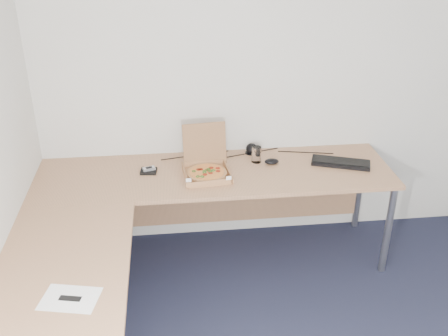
{
  "coord_description": "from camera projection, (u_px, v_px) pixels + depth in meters",
  "views": [
    {
      "loc": [
        -0.8,
        -1.86,
        2.44
      ],
      "look_at": [
        -0.45,
        1.28,
        0.82
      ],
      "focal_mm": 42.09,
      "sensor_mm": 36.0,
      "label": 1
    }
  ],
  "objects": [
    {
      "name": "desk",
      "position": [
        170.0,
        210.0,
        3.29
      ],
      "size": [
        2.5,
        2.2,
        0.73
      ],
      "color": "tan",
      "rests_on": "ground"
    },
    {
      "name": "drinking_glass",
      "position": [
        256.0,
        154.0,
        3.81
      ],
      "size": [
        0.07,
        0.07,
        0.12
      ],
      "primitive_type": "cylinder",
      "color": "silver",
      "rests_on": "desk"
    },
    {
      "name": "pizza_box",
      "position": [
        207.0,
        170.0,
        3.64
      ],
      "size": [
        0.31,
        0.36,
        0.31
      ],
      "rotation": [
        0.0,
        0.0,
        0.1
      ],
      "color": "#AE774B",
      "rests_on": "desk"
    },
    {
      "name": "wallet",
      "position": [
        149.0,
        171.0,
        3.68
      ],
      "size": [
        0.12,
        0.1,
        0.02
      ],
      "primitive_type": "cube",
      "rotation": [
        0.0,
        0.0,
        -0.11
      ],
      "color": "black",
      "rests_on": "desk"
    },
    {
      "name": "dome_speaker",
      "position": [
        252.0,
        148.0,
        3.95
      ],
      "size": [
        0.1,
        0.1,
        0.08
      ],
      "primitive_type": "ellipsoid",
      "color": "black",
      "rests_on": "desk"
    },
    {
      "name": "keyboard",
      "position": [
        341.0,
        163.0,
        3.79
      ],
      "size": [
        0.44,
        0.28,
        0.03
      ],
      "primitive_type": "cube",
      "rotation": [
        0.0,
        0.0,
        -0.35
      ],
      "color": "black",
      "rests_on": "desk"
    },
    {
      "name": "mouse",
      "position": [
        272.0,
        161.0,
        3.8
      ],
      "size": [
        0.12,
        0.09,
        0.04
      ],
      "primitive_type": "ellipsoid",
      "rotation": [
        0.0,
        0.0,
        0.19
      ],
      "color": "black",
      "rests_on": "desk"
    },
    {
      "name": "cable_bundle",
      "position": [
        244.0,
        154.0,
        3.94
      ],
      "size": [
        0.62,
        0.13,
        0.01
      ],
      "primitive_type": null,
      "rotation": [
        0.0,
        0.0,
        0.14
      ],
      "color": "black",
      "rests_on": "desk"
    },
    {
      "name": "phone",
      "position": [
        149.0,
        169.0,
        3.68
      ],
      "size": [
        0.09,
        0.07,
        0.02
      ],
      "primitive_type": "cube",
      "rotation": [
        0.0,
        0.0,
        0.29
      ],
      "color": "#B2B5BA",
      "rests_on": "wallet"
    },
    {
      "name": "paper_sheet",
      "position": [
        70.0,
        299.0,
        2.52
      ],
      "size": [
        0.31,
        0.25,
        0.0
      ],
      "primitive_type": "cube",
      "rotation": [
        0.0,
        0.0,
        -0.22
      ],
      "color": "white",
      "rests_on": "desk"
    },
    {
      "name": "room_shell",
      "position": [
        360.0,
        209.0,
        2.26
      ],
      "size": [
        3.5,
        3.5,
        2.5
      ],
      "primitive_type": null,
      "color": "silver",
      "rests_on": "ground"
    }
  ]
}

